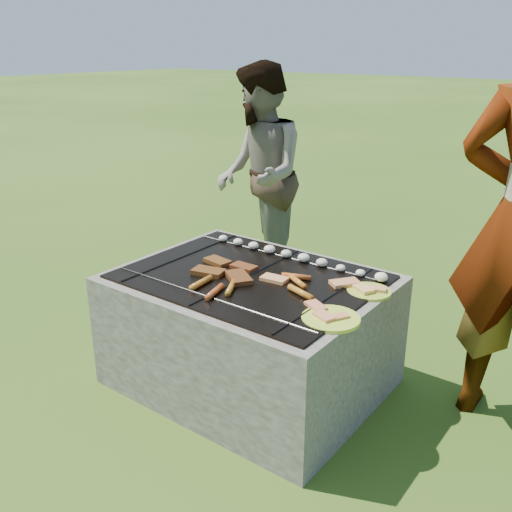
{
  "coord_description": "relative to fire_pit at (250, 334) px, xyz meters",
  "views": [
    {
      "loc": [
        1.6,
        -2.08,
        1.69
      ],
      "look_at": [
        0.0,
        0.05,
        0.7
      ],
      "focal_mm": 40.0,
      "sensor_mm": 36.0,
      "label": 1
    }
  ],
  "objects": [
    {
      "name": "lawn",
      "position": [
        0.0,
        0.0,
        -0.28
      ],
      "size": [
        60.0,
        60.0,
        0.0
      ],
      "primitive_type": "plane",
      "color": "#2A4B12",
      "rests_on": "ground"
    },
    {
      "name": "mushrooms",
      "position": [
        0.06,
        0.32,
        0.35
      ],
      "size": [
        1.06,
        0.06,
        0.04
      ],
      "color": "#F4E9CE",
      "rests_on": "fire_pit"
    },
    {
      "name": "bystander",
      "position": [
        -0.82,
        1.18,
        0.52
      ],
      "size": [
        0.97,
        0.98,
        1.6
      ],
      "primitive_type": "imported",
      "rotation": [
        0.0,
        0.0,
        -0.83
      ],
      "color": "#AB9B8E",
      "rests_on": "ground"
    },
    {
      "name": "sausages",
      "position": [
        0.12,
        -0.11,
        0.34
      ],
      "size": [
        0.54,
        0.49,
        0.03
      ],
      "color": "#BF6D1F",
      "rests_on": "fire_pit"
    },
    {
      "name": "bread_on_grate",
      "position": [
        0.33,
        0.06,
        0.34
      ],
      "size": [
        0.45,
        0.43,
        0.02
      ],
      "color": "#E4A475",
      "rests_on": "fire_pit"
    },
    {
      "name": "pork_slabs",
      "position": [
        -0.12,
        -0.04,
        0.34
      ],
      "size": [
        0.4,
        0.26,
        0.02
      ],
      "color": "#9D571C",
      "rests_on": "fire_pit"
    },
    {
      "name": "plate_far",
      "position": [
        0.56,
        0.19,
        0.33
      ],
      "size": [
        0.25,
        0.25,
        0.03
      ],
      "color": "yellow",
      "rests_on": "fire_pit"
    },
    {
      "name": "fire_pit",
      "position": [
        0.0,
        0.0,
        0.0
      ],
      "size": [
        1.3,
        1.0,
        0.62
      ],
      "color": "#A69E94",
      "rests_on": "ground"
    },
    {
      "name": "plate_near",
      "position": [
        0.56,
        -0.17,
        0.33
      ],
      "size": [
        0.26,
        0.26,
        0.03
      ],
      "color": "#FFED3C",
      "rests_on": "fire_pit"
    }
  ]
}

